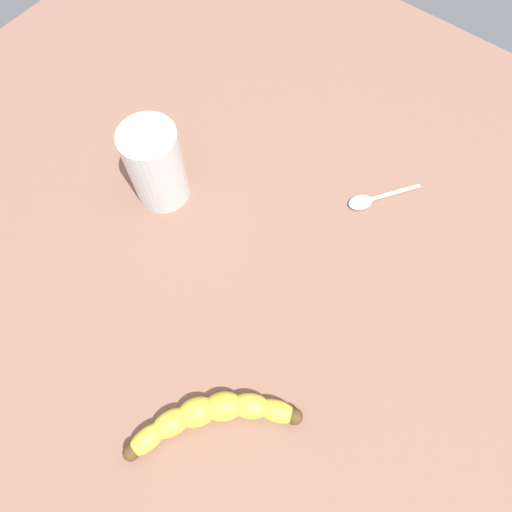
% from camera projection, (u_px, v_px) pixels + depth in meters
% --- Properties ---
extents(wooden_tabletop, '(1.20, 1.20, 0.03)m').
position_uv_depth(wooden_tabletop, '(227.00, 262.00, 0.64)').
color(wooden_tabletop, '#825B4A').
rests_on(wooden_tabletop, ground).
extents(banana, '(0.14, 0.16, 0.03)m').
position_uv_depth(banana, '(211.00, 416.00, 0.52)').
color(banana, yellow).
rests_on(banana, wooden_tabletop).
extents(smoothie_glass, '(0.08, 0.08, 0.13)m').
position_uv_depth(smoothie_glass, '(157.00, 168.00, 0.62)').
color(smoothie_glass, silver).
rests_on(smoothie_glass, wooden_tabletop).
extents(teaspoon, '(0.08, 0.10, 0.01)m').
position_uv_depth(teaspoon, '(365.00, 201.00, 0.66)').
color(teaspoon, silver).
rests_on(teaspoon, wooden_tabletop).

